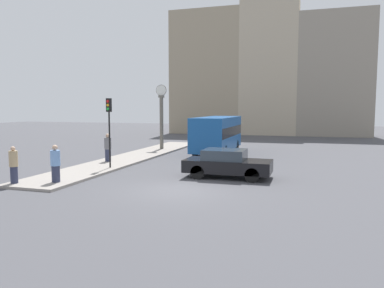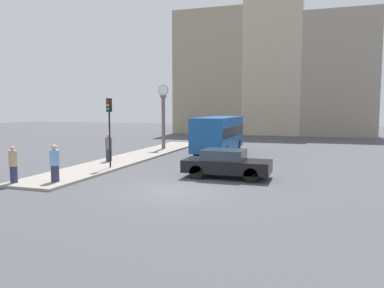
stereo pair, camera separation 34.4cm
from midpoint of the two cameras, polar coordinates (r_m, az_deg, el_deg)
The scene contains 10 objects.
ground_plane at distance 16.14m, azimuth -1.96°, elevation -7.04°, with size 120.00×120.00×0.00m, color #47474C.
sidewalk_corner at distance 26.52m, azimuth -8.28°, elevation -1.94°, with size 2.89×21.49×0.12m, color gray.
building_row at distance 49.76m, azimuth 11.81°, elevation 10.64°, with size 24.99×5.00×16.96m.
sedan_car at distance 18.86m, azimuth 5.76°, elevation -2.96°, with size 4.31×1.90×1.43m.
bus_distant at distance 28.39m, azimuth 4.43°, elevation 1.70°, with size 2.39×7.26×2.79m.
traffic_light_near at distance 21.53m, azimuth -12.05°, elevation 3.86°, with size 0.26×0.24×3.91m.
street_clock at distance 30.70m, azimuth -4.07°, elevation 4.15°, with size 0.90×0.39×5.22m.
pedestrian_blue_stripe at distance 18.22m, azimuth -19.68°, elevation -2.83°, with size 0.43×0.43×1.71m.
pedestrian_grey_jacket at distance 24.18m, azimuth -12.18°, elevation -0.54°, with size 0.43×0.43×1.76m.
pedestrian_tan_coat at distance 18.70m, azimuth -25.10°, elevation -2.86°, with size 0.38×0.38×1.67m.
Camera 2 is at (5.60, -14.72, 3.56)m, focal length 35.00 mm.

